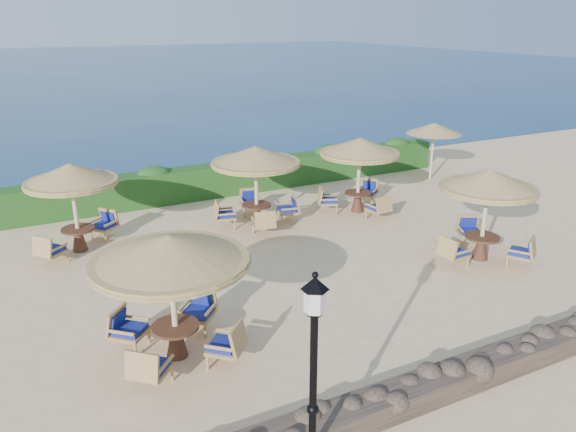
{
  "coord_description": "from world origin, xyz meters",
  "views": [
    {
      "loc": [
        -8.18,
        -12.59,
        6.55
      ],
      "look_at": [
        -1.44,
        0.52,
        1.3
      ],
      "focal_mm": 35.0,
      "sensor_mm": 36.0,
      "label": 1
    }
  ],
  "objects_px": {
    "extra_parasol": "(434,129)",
    "cafe_set_0": "(171,271)",
    "cafe_set_1": "(487,196)",
    "cafe_set_2": "(72,187)",
    "cafe_set_3": "(256,171)",
    "lamp_post": "(313,389)",
    "cafe_set_4": "(359,159)"
  },
  "relations": [
    {
      "from": "extra_parasol",
      "to": "cafe_set_0",
      "type": "distance_m",
      "value": 15.67
    },
    {
      "from": "extra_parasol",
      "to": "cafe_set_1",
      "type": "height_order",
      "value": "cafe_set_1"
    },
    {
      "from": "cafe_set_2",
      "to": "cafe_set_3",
      "type": "distance_m",
      "value": 5.59
    },
    {
      "from": "cafe_set_1",
      "to": "cafe_set_2",
      "type": "relative_size",
      "value": 1.04
    },
    {
      "from": "extra_parasol",
      "to": "cafe_set_1",
      "type": "relative_size",
      "value": 0.87
    },
    {
      "from": "lamp_post",
      "to": "cafe_set_1",
      "type": "height_order",
      "value": "lamp_post"
    },
    {
      "from": "cafe_set_2",
      "to": "cafe_set_4",
      "type": "height_order",
      "value": "same"
    },
    {
      "from": "cafe_set_1",
      "to": "cafe_set_2",
      "type": "xyz_separation_m",
      "value": [
        -10.08,
        5.89,
        0.1
      ]
    },
    {
      "from": "cafe_set_2",
      "to": "cafe_set_3",
      "type": "xyz_separation_m",
      "value": [
        5.57,
        -0.38,
        -0.12
      ]
    },
    {
      "from": "lamp_post",
      "to": "cafe_set_3",
      "type": "bearing_deg",
      "value": 70.09
    },
    {
      "from": "extra_parasol",
      "to": "cafe_set_4",
      "type": "relative_size",
      "value": 0.85
    },
    {
      "from": "cafe_set_2",
      "to": "cafe_set_0",
      "type": "bearing_deg",
      "value": -81.82
    },
    {
      "from": "cafe_set_2",
      "to": "cafe_set_4",
      "type": "xyz_separation_m",
      "value": [
        9.31,
        -0.79,
        -0.07
      ]
    },
    {
      "from": "cafe_set_3",
      "to": "cafe_set_2",
      "type": "bearing_deg",
      "value": 176.13
    },
    {
      "from": "cafe_set_4",
      "to": "cafe_set_0",
      "type": "bearing_deg",
      "value": -144.85
    },
    {
      "from": "cafe_set_3",
      "to": "extra_parasol",
      "type": "bearing_deg",
      "value": 10.84
    },
    {
      "from": "lamp_post",
      "to": "cafe_set_0",
      "type": "relative_size",
      "value": 1.06
    },
    {
      "from": "cafe_set_3",
      "to": "cafe_set_4",
      "type": "bearing_deg",
      "value": -6.3
    },
    {
      "from": "cafe_set_2",
      "to": "cafe_set_3",
      "type": "bearing_deg",
      "value": -3.87
    },
    {
      "from": "cafe_set_0",
      "to": "lamp_post",
      "type": "bearing_deg",
      "value": -77.58
    },
    {
      "from": "cafe_set_1",
      "to": "cafe_set_3",
      "type": "bearing_deg",
      "value": 129.26
    },
    {
      "from": "extra_parasol",
      "to": "cafe_set_3",
      "type": "relative_size",
      "value": 0.82
    },
    {
      "from": "cafe_set_1",
      "to": "cafe_set_3",
      "type": "xyz_separation_m",
      "value": [
        -4.5,
        5.51,
        -0.03
      ]
    },
    {
      "from": "cafe_set_2",
      "to": "extra_parasol",
      "type": "bearing_deg",
      "value": 5.23
    },
    {
      "from": "lamp_post",
      "to": "extra_parasol",
      "type": "xyz_separation_m",
      "value": [
        12.6,
        12.0,
        0.62
      ]
    },
    {
      "from": "lamp_post",
      "to": "cafe_set_0",
      "type": "bearing_deg",
      "value": 102.42
    },
    {
      "from": "cafe_set_0",
      "to": "cafe_set_3",
      "type": "bearing_deg",
      "value": 53.72
    },
    {
      "from": "cafe_set_4",
      "to": "cafe_set_3",
      "type": "bearing_deg",
      "value": 173.7
    },
    {
      "from": "cafe_set_0",
      "to": "cafe_set_1",
      "type": "xyz_separation_m",
      "value": [
        9.12,
        0.78,
        -0.02
      ]
    },
    {
      "from": "extra_parasol",
      "to": "cafe_set_2",
      "type": "bearing_deg",
      "value": -174.77
    },
    {
      "from": "lamp_post",
      "to": "cafe_set_1",
      "type": "xyz_separation_m",
      "value": [
        8.24,
        4.79,
        0.33
      ]
    },
    {
      "from": "cafe_set_4",
      "to": "cafe_set_2",
      "type": "bearing_deg",
      "value": 175.15
    }
  ]
}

